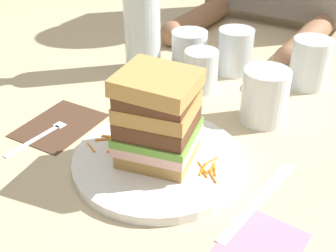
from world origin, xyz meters
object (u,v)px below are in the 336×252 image
(fork, at_px, (48,130))
(juice_glass, at_px, (264,99))
(main_plate, at_px, (157,162))
(empty_tumbler_0, at_px, (201,70))
(empty_tumbler_3, at_px, (189,50))
(water_bottle, at_px, (142,8))
(empty_tumbler_1, at_px, (310,63))
(napkin_pink, at_px, (262,244))
(empty_tumbler_2, at_px, (235,51))
(napkin_dark, at_px, (58,126))
(sandwich, at_px, (157,119))
(knife, at_px, (257,202))

(fork, distance_m, juice_glass, 0.38)
(main_plate, height_order, empty_tumbler_0, empty_tumbler_0)
(empty_tumbler_3, bearing_deg, water_bottle, -139.67)
(empty_tumbler_1, relative_size, napkin_pink, 1.00)
(empty_tumbler_2, xyz_separation_m, empty_tumbler_3, (-0.09, -0.03, -0.01))
(napkin_dark, height_order, juice_glass, juice_glass)
(fork, xyz_separation_m, water_bottle, (-0.01, 0.29, 0.13))
(main_plate, bearing_deg, napkin_dark, -179.68)
(napkin_dark, xyz_separation_m, empty_tumbler_2, (0.16, 0.37, 0.05))
(empty_tumbler_3, distance_m, napkin_pink, 0.52)
(main_plate, height_order, empty_tumbler_3, empty_tumbler_3)
(main_plate, distance_m, empty_tumbler_1, 0.40)
(sandwich, relative_size, juice_glass, 1.49)
(water_bottle, xyz_separation_m, empty_tumbler_2, (0.17, 0.09, -0.09))
(knife, relative_size, empty_tumbler_0, 2.48)
(juice_glass, xyz_separation_m, empty_tumbler_3, (-0.22, 0.13, -0.00))
(napkin_dark, distance_m, empty_tumbler_0, 0.30)
(empty_tumbler_1, xyz_separation_m, empty_tumbler_2, (-0.15, -0.02, -0.00))
(sandwich, distance_m, empty_tumbler_0, 0.27)
(sandwich, height_order, water_bottle, water_bottle)
(napkin_dark, height_order, water_bottle, water_bottle)
(fork, relative_size, empty_tumbler_1, 1.68)
(main_plate, xyz_separation_m, empty_tumbler_1, (0.11, 0.38, 0.04))
(knife, bearing_deg, juice_glass, 110.27)
(napkin_pink, bearing_deg, napkin_dark, 171.54)
(napkin_dark, bearing_deg, water_bottle, 91.91)
(empty_tumbler_2, height_order, napkin_pink, empty_tumbler_2)
(empty_tumbler_1, bearing_deg, water_bottle, -160.51)
(juice_glass, xyz_separation_m, napkin_pink, (0.11, -0.27, -0.04))
(napkin_dark, bearing_deg, sandwich, 0.14)
(main_plate, height_order, water_bottle, water_bottle)
(main_plate, height_order, napkin_dark, main_plate)
(sandwich, xyz_separation_m, napkin_pink, (0.19, -0.06, -0.08))
(main_plate, relative_size, juice_glass, 2.69)
(water_bottle, relative_size, empty_tumbler_0, 3.75)
(sandwich, height_order, napkin_pink, sandwich)
(fork, xyz_separation_m, empty_tumbler_3, (0.07, 0.36, 0.04))
(sandwich, relative_size, fork, 0.86)
(knife, xyz_separation_m, juice_glass, (-0.08, 0.21, 0.04))
(empty_tumbler_1, height_order, empty_tumbler_2, empty_tumbler_1)
(knife, xyz_separation_m, water_bottle, (-0.37, 0.26, 0.14))
(water_bottle, relative_size, empty_tumbler_1, 3.07)
(knife, xyz_separation_m, empty_tumbler_2, (-0.20, 0.36, 0.05))
(fork, bearing_deg, empty_tumbler_3, 79.08)
(fork, relative_size, empty_tumbler_0, 2.06)
(juice_glass, height_order, water_bottle, water_bottle)
(napkin_dark, bearing_deg, empty_tumbler_0, 61.44)
(main_plate, xyz_separation_m, empty_tumbler_0, (-0.07, 0.26, 0.03))
(napkin_dark, height_order, napkin_pink, same)
(empty_tumbler_1, bearing_deg, napkin_pink, -79.31)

